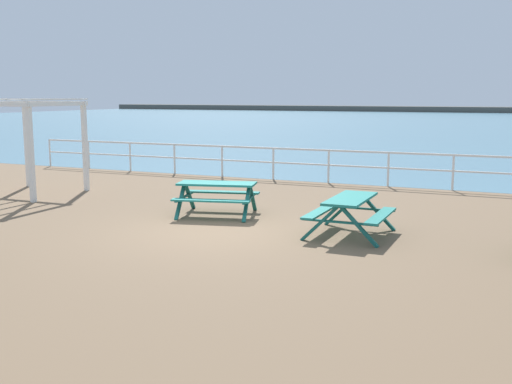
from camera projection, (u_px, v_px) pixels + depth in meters
ground_plane at (217, 236)px, 12.69m from camera, size 30.00×24.00×0.20m
sea_band at (464, 124)px, 60.28m from camera, size 142.00×90.00×0.01m
distant_shoreline at (490, 112)px, 99.09m from camera, size 142.00×6.00×1.80m
seaward_railing at (329, 160)px, 19.55m from camera, size 23.07×0.07×1.08m
picnic_table_near_right at (217, 191)px, 14.32m from camera, size 2.11×1.90×0.80m
picnic_table_far_left at (350, 207)px, 12.24m from camera, size 1.55×1.81×0.80m
lattice_pergola at (27, 124)px, 17.24m from camera, size 2.48×2.60×2.70m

